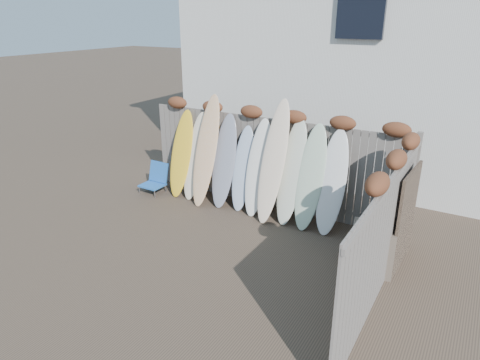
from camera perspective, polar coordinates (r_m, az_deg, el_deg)
The scene contains 17 objects.
ground at distance 7.93m, azimuth -4.47°, elevation -9.48°, with size 80.00×80.00×0.00m, color #493A2D.
back_fence at distance 9.30m, azimuth 4.06°, elevation 3.29°, with size 6.05×0.28×2.24m.
right_fence at distance 6.55m, azimuth 18.79°, elevation -6.24°, with size 0.28×4.40×2.24m.
house at distance 12.56m, azimuth 15.04°, elevation 16.71°, with size 8.50×5.50×6.33m.
beach_chair at distance 10.54m, azimuth -11.20°, elevation 0.19°, with size 0.54×0.57×0.71m.
wooden_crate at distance 7.54m, azimuth 17.24°, elevation -8.71°, with size 0.69×0.57×0.80m, color brown.
lattice_panel at distance 7.64m, azimuth 21.25°, elevation -4.87°, with size 0.05×1.16×1.73m, color brown.
surfboard_0 at distance 10.11m, azimuth -7.82°, elevation 3.49°, with size 0.55×0.07×2.07m, color yellow.
surfboard_1 at distance 9.90m, azimuth -5.96°, elevation 3.15°, with size 0.54×0.07×2.06m, color #F7E4C4.
surfboard_2 at distance 9.52m, azimuth -4.55°, elevation 3.89°, with size 0.54×0.07×2.53m, color #FEA779.
surfboard_3 at distance 9.45m, azimuth -2.13°, elevation 2.54°, with size 0.53×0.07×2.11m, color gray.
surfboard_4 at distance 9.30m, azimuth 0.38°, elevation 1.53°, with size 0.46×0.07×1.88m, color #9EB2CD.
surfboard_5 at distance 9.04m, azimuth 2.40°, elevation 1.64°, with size 0.51×0.07×2.11m, color white.
surfboard_6 at distance 8.72m, azimuth 4.45°, elevation 2.43°, with size 0.53×0.07×2.59m, color #FEE1C3.
surfboard_7 at distance 8.71m, azimuth 6.88°, elevation 1.05°, with size 0.52×0.07×2.20m, color beige.
surfboard_8 at distance 8.54m, azimuth 9.37°, elevation 0.34°, with size 0.55×0.07×2.16m, color #B7D1B5.
surfboard_9 at distance 8.44m, azimuth 12.16°, elevation -0.34°, with size 0.54×0.07×2.10m, color silver.
Camera 1 is at (3.98, -5.54, 4.04)m, focal length 32.00 mm.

